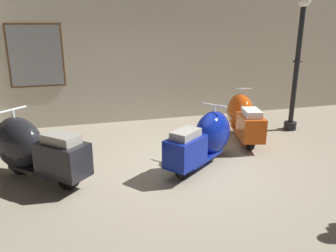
# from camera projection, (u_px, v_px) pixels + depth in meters

# --- Properties ---
(ground_plane) EXTENTS (60.00, 60.00, 0.00)m
(ground_plane) POSITION_uv_depth(u_px,v_px,m) (188.00, 170.00, 5.66)
(ground_plane) COLOR gray
(showroom_back_wall) EXTENTS (18.00, 0.63, 3.71)m
(showroom_back_wall) POSITION_uv_depth(u_px,v_px,m) (139.00, 46.00, 8.07)
(showroom_back_wall) COLOR #BCB29E
(showroom_back_wall) RESTS_ON ground
(scooter_0) EXTENTS (1.65, 1.65, 1.11)m
(scooter_0) POSITION_uv_depth(u_px,v_px,m) (31.00, 149.00, 5.19)
(scooter_0) COLOR black
(scooter_0) RESTS_ON ground
(scooter_1) EXTENTS (1.61, 1.41, 1.02)m
(scooter_1) POSITION_uv_depth(u_px,v_px,m) (205.00, 139.00, 5.75)
(scooter_1) COLOR black
(scooter_1) RESTS_ON ground
(scooter_2) EXTENTS (0.89, 1.76, 1.03)m
(scooter_2) POSITION_uv_depth(u_px,v_px,m) (243.00, 117.00, 7.07)
(scooter_2) COLOR black
(scooter_2) RESTS_ON ground
(lamppost) EXTENTS (0.28, 0.28, 2.97)m
(lamppost) POSITION_uv_depth(u_px,v_px,m) (297.00, 60.00, 7.32)
(lamppost) COLOR black
(lamppost) RESTS_ON ground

